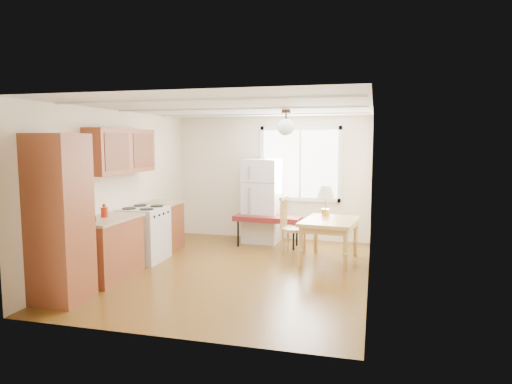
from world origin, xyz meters
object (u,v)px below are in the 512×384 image
(refrigerator, at_px, (262,201))
(bench, at_px, (268,219))
(dining_table, at_px, (330,226))
(chair, at_px, (289,222))

(refrigerator, bearing_deg, bench, -59.50)
(bench, bearing_deg, dining_table, -29.57)
(dining_table, relative_size, chair, 1.19)
(bench, bearing_deg, chair, -43.10)
(refrigerator, bearing_deg, dining_table, -36.93)
(bench, height_order, chair, chair)
(dining_table, height_order, chair, chair)
(bench, relative_size, dining_table, 1.06)
(bench, xyz_separation_m, dining_table, (1.25, -0.81, 0.08))
(refrigerator, height_order, chair, refrigerator)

